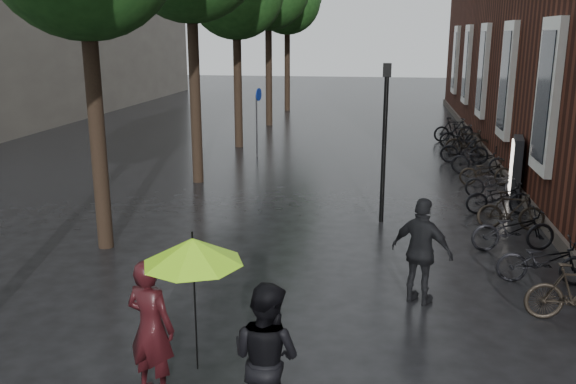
% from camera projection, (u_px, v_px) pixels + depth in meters
% --- Properties ---
extents(person_burgundy, '(0.75, 0.59, 1.81)m').
position_uv_depth(person_burgundy, '(151.00, 328.00, 7.54)').
color(person_burgundy, black).
rests_on(person_burgundy, ground).
extents(person_black, '(1.09, 0.99, 1.81)m').
position_uv_depth(person_black, '(266.00, 357.00, 6.85)').
color(person_black, black).
rests_on(person_black, ground).
extents(lime_umbrella, '(1.17, 1.17, 1.71)m').
position_uv_depth(lime_umbrella, '(193.00, 251.00, 6.84)').
color(lime_umbrella, black).
rests_on(lime_umbrella, ground).
extents(pedestrian_walking, '(1.16, 0.88, 1.83)m').
position_uv_depth(pedestrian_walking, '(422.00, 252.00, 10.13)').
color(pedestrian_walking, black).
rests_on(pedestrian_walking, ground).
extents(parked_bicycles, '(2.18, 17.33, 1.03)m').
position_uv_depth(parked_bicycles, '(486.00, 175.00, 17.61)').
color(parked_bicycles, black).
rests_on(parked_bicycles, ground).
extents(ad_lightbox, '(0.26, 1.13, 1.70)m').
position_uv_depth(ad_lightbox, '(516.00, 168.00, 16.64)').
color(ad_lightbox, black).
rests_on(ad_lightbox, ground).
extents(lamp_post, '(0.19, 0.19, 3.77)m').
position_uv_depth(lamp_post, '(385.00, 128.00, 14.20)').
color(lamp_post, black).
rests_on(lamp_post, ground).
extents(cycle_sign, '(0.13, 0.46, 2.51)m').
position_uv_depth(cycle_sign, '(258.00, 112.00, 22.09)').
color(cycle_sign, '#262628').
rests_on(cycle_sign, ground).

